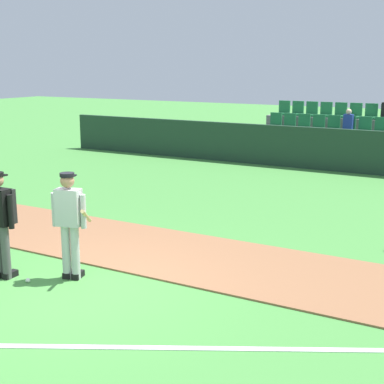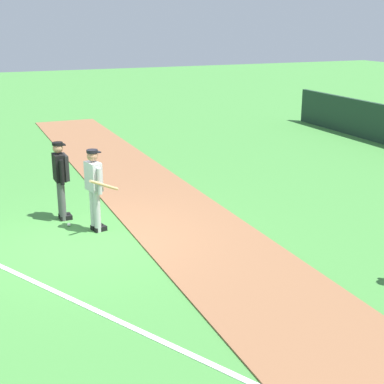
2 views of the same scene
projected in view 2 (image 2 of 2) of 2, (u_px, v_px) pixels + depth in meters
The scene contains 6 objects.
ground_plane at pixel (87, 239), 11.31m from camera, with size 80.00×80.00×0.00m, color #42843A.
infield_dirt_path at pixel (185, 224), 12.12m from camera, with size 28.00×2.50×0.03m, color brown.
foul_line_chalk at pixel (98, 312), 8.49m from camera, with size 12.00×0.10×0.01m, color white.
batter_grey_jersey at pixel (94, 187), 11.48m from camera, with size 0.74×0.71×1.76m.
umpire_home_plate at pixel (61, 176), 12.16m from camera, with size 0.59×0.31×1.76m.
baseball at pixel (69, 225), 12.01m from camera, with size 0.07×0.07×0.07m, color white.
Camera 2 is at (10.52, -2.13, 4.28)m, focal length 51.90 mm.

